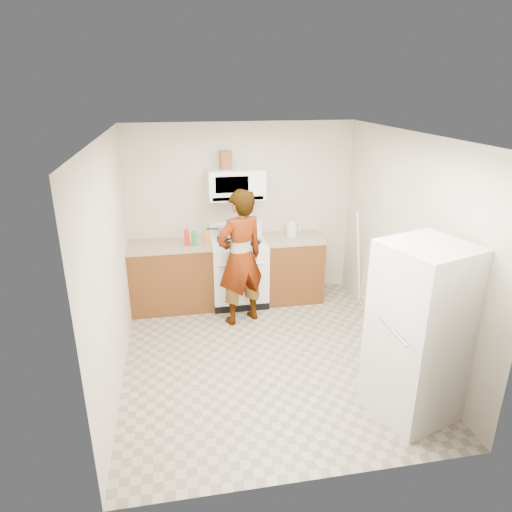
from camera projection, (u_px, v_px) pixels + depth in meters
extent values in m
plane|color=gray|center=(266.00, 356.00, 5.30)|extent=(3.60, 3.60, 0.00)
cube|color=beige|center=(242.00, 212.00, 6.50)|extent=(3.20, 0.02, 2.50)
cube|color=beige|center=(405.00, 247.00, 5.12)|extent=(0.02, 3.60, 2.50)
cube|color=brown|center=(172.00, 277.00, 6.34)|extent=(1.12, 0.62, 0.90)
cube|color=tan|center=(169.00, 245.00, 6.17)|extent=(1.14, 0.64, 0.03)
cube|color=brown|center=(292.00, 269.00, 6.62)|extent=(0.80, 0.62, 0.90)
cube|color=tan|center=(293.00, 238.00, 6.46)|extent=(0.82, 0.64, 0.03)
cube|color=white|center=(239.00, 273.00, 6.48)|extent=(0.76, 0.65, 0.90)
cube|color=white|center=(238.00, 242.00, 6.32)|extent=(0.76, 0.62, 0.03)
cube|color=white|center=(235.00, 228.00, 6.54)|extent=(0.76, 0.08, 0.20)
cube|color=white|center=(236.00, 184.00, 6.16)|extent=(0.76, 0.38, 0.40)
imported|color=tan|center=(240.00, 258.00, 5.80)|extent=(0.76, 0.64, 1.78)
cube|color=silver|center=(419.00, 333.00, 4.14)|extent=(0.88, 0.88, 1.70)
cylinder|color=silver|center=(292.00, 229.00, 6.49)|extent=(0.20, 0.20, 0.19)
cube|color=brown|center=(226.00, 160.00, 6.06)|extent=(0.16, 0.16, 0.24)
cylinder|color=silver|center=(226.00, 231.00, 6.43)|extent=(0.30, 0.30, 0.13)
cube|color=silver|center=(253.00, 239.00, 6.30)|extent=(0.27, 0.19, 0.05)
cylinder|color=red|center=(187.00, 238.00, 6.07)|extent=(0.07, 0.07, 0.22)
cylinder|color=orange|center=(207.00, 238.00, 6.14)|extent=(0.07, 0.07, 0.18)
cylinder|color=#198A3D|center=(194.00, 239.00, 6.07)|extent=(0.07, 0.07, 0.20)
cylinder|color=white|center=(194.00, 243.00, 6.20)|extent=(0.26, 0.26, 0.01)
cylinder|color=white|center=(359.00, 259.00, 6.26)|extent=(0.25, 0.21, 1.40)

